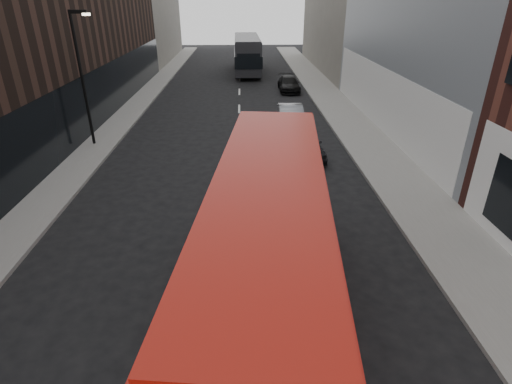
{
  "coord_description": "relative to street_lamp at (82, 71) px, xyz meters",
  "views": [
    {
      "loc": [
        0.26,
        -4.11,
        7.79
      ],
      "look_at": [
        0.62,
        6.58,
        2.5
      ],
      "focal_mm": 28.0,
      "sensor_mm": 36.0,
      "label": 1
    }
  ],
  "objects": [
    {
      "name": "red_bus",
      "position": [
        9.02,
        -14.38,
        -1.76
      ],
      "size": [
        3.71,
        10.98,
        4.36
      ],
      "rotation": [
        0.0,
        0.0,
        -0.11
      ],
      "color": "maroon",
      "rests_on": "ground"
    },
    {
      "name": "sidewalk_right",
      "position": [
        15.72,
        7.0,
        -4.11
      ],
      "size": [
        3.0,
        80.0,
        0.15
      ],
      "primitive_type": "cube",
      "color": "slate",
      "rests_on": "ground"
    },
    {
      "name": "street_lamp",
      "position": [
        0.0,
        0.0,
        0.0
      ],
      "size": [
        1.06,
        0.22,
        7.0
      ],
      "color": "black",
      "rests_on": "sidewalk_left"
    },
    {
      "name": "car_a",
      "position": [
        11.7,
        -2.04,
        -3.48
      ],
      "size": [
        2.15,
        4.29,
        1.4
      ],
      "primitive_type": "imported",
      "rotation": [
        0.0,
        0.0,
        0.12
      ],
      "color": "black",
      "rests_on": "ground"
    },
    {
      "name": "building_left_far",
      "position": [
        -3.28,
        34.0,
        2.32
      ],
      "size": [
        5.0,
        20.0,
        13.0
      ],
      "primitive_type": "cube",
      "color": "slate",
      "rests_on": "ground"
    },
    {
      "name": "grey_bus",
      "position": [
        9.08,
        24.07,
        -2.16
      ],
      "size": [
        2.89,
        11.75,
        3.78
      ],
      "rotation": [
        0.0,
        0.0,
        0.01
      ],
      "color": "black",
      "rests_on": "ground"
    },
    {
      "name": "building_left_mid",
      "position": [
        -3.28,
        12.0,
        2.82
      ],
      "size": [
        5.0,
        24.0,
        14.0
      ],
      "primitive_type": "cube",
      "color": "black",
      "rests_on": "ground"
    },
    {
      "name": "car_b",
      "position": [
        11.58,
        2.98,
        -3.45
      ],
      "size": [
        1.61,
        4.44,
        1.45
      ],
      "primitive_type": "imported",
      "rotation": [
        0.0,
        0.0,
        -0.02
      ],
      "color": "gray",
      "rests_on": "ground"
    },
    {
      "name": "car_c",
      "position": [
        12.66,
        14.16,
        -3.54
      ],
      "size": [
        1.8,
        4.4,
        1.28
      ],
      "primitive_type": "imported",
      "rotation": [
        0.0,
        0.0,
        -0.0
      ],
      "color": "black",
      "rests_on": "ground"
    },
    {
      "name": "sidewalk_left",
      "position": [
        0.22,
        7.0,
        -4.11
      ],
      "size": [
        2.0,
        80.0,
        0.15
      ],
      "primitive_type": "cube",
      "color": "slate",
      "rests_on": "ground"
    }
  ]
}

